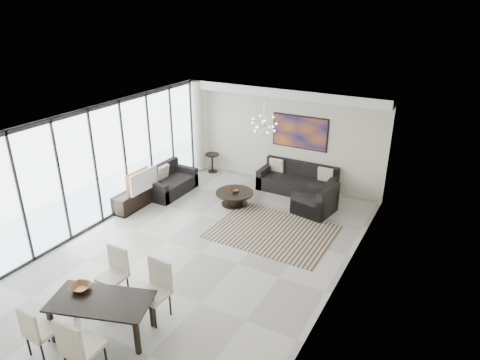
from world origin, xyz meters
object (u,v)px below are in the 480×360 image
Objects in this scene: sofa_main at (297,182)px; tv_console at (137,197)px; coffee_table at (235,197)px; dining_table at (101,305)px; television at (141,180)px.

sofa_main reaches higher than tv_console.
dining_table is at bearing -84.63° from coffee_table.
coffee_table is at bearing 30.80° from tv_console.
coffee_table is 5.34m from dining_table.
dining_table reaches higher than coffee_table.
coffee_table is 2.62m from tv_console.
dining_table is (0.50, -5.30, 0.39)m from coffee_table.
dining_table is (2.59, -3.99, -0.17)m from television.
sofa_main reaches higher than dining_table.
tv_console is (-2.25, -1.34, 0.04)m from coffee_table.
sofa_main reaches higher than coffee_table.
sofa_main is at bearing 84.43° from dining_table.
sofa_main is (1.17, 1.62, 0.07)m from coffee_table.
television is (-2.09, -1.30, 0.56)m from coffee_table.
television is at bearing -148.08° from coffee_table.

